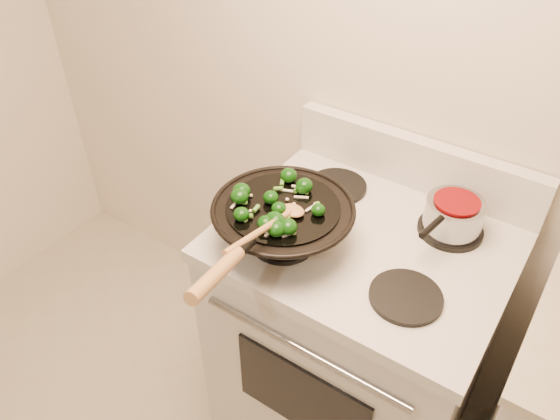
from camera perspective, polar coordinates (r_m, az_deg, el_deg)
The scene contains 5 objects.
stove at distance 1.86m, azimuth 7.72°, elevation -13.11°, with size 0.78×0.67×1.08m.
wok at distance 1.44m, azimuth 0.24°, elevation -1.28°, with size 0.38×0.62×0.22m.
stirfry at distance 1.38m, azimuth -0.64°, elevation 0.48°, with size 0.25×0.25×0.04m.
wooden_spoon at distance 1.32m, azimuth -0.51°, elevation -1.22°, with size 0.06×0.29×0.07m.
saucepan at distance 1.56m, azimuth 17.68°, elevation -0.49°, with size 0.16×0.26×0.10m.
Camera 1 is at (0.40, 0.11, 1.93)m, focal length 35.00 mm.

